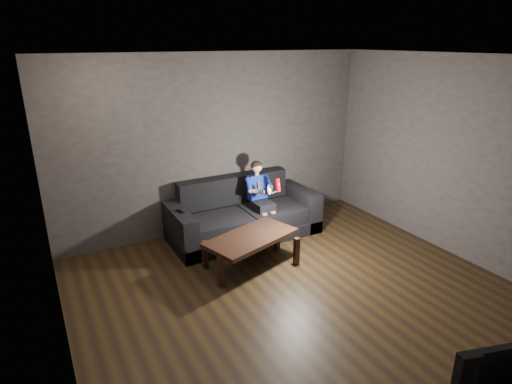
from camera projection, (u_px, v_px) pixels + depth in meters
floor at (309, 304)px, 4.89m from camera, size 5.00×5.00×0.00m
back_wall at (218, 144)px, 6.51m from camera, size 5.00×0.04×2.70m
left_wall at (52, 245)px, 3.31m from camera, size 0.04×5.00×2.70m
right_wall at (471, 162)px, 5.57m from camera, size 0.04×5.00×2.70m
ceiling at (321, 57)px, 3.99m from camera, size 5.00×5.00×0.02m
sofa at (243, 218)px, 6.53m from camera, size 2.25×0.97×0.87m
child at (260, 191)px, 6.44m from camera, size 0.41×0.50×1.01m
wii_remote_red at (278, 185)px, 6.09m from camera, size 0.06×0.08×0.19m
nunchuk_white at (269, 190)px, 6.04m from camera, size 0.07×0.09×0.14m
wii_remote_black at (180, 211)px, 5.89m from camera, size 0.07×0.14×0.03m
coffee_table at (251, 240)px, 5.59m from camera, size 1.34×0.94×0.44m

